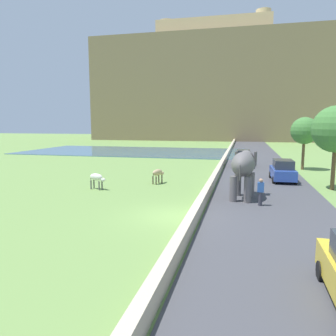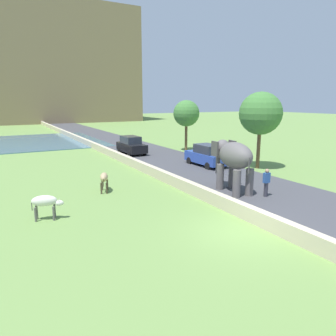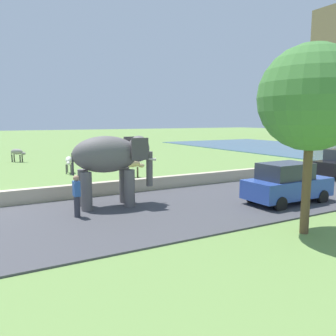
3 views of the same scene
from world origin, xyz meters
name	(u,v)px [view 2 (image 2 of 3)]	position (x,y,z in m)	size (l,w,h in m)	color
ground_plane	(241,232)	(0.00, 0.00, 0.00)	(220.00, 220.00, 0.00)	#6B8E47
road_surface	(146,153)	(5.00, 20.00, 0.03)	(7.00, 120.00, 0.06)	#424247
barrier_wall	(117,156)	(1.20, 18.00, 0.34)	(0.40, 110.00, 0.68)	beige
elephant	(233,158)	(3.45, 4.73, 2.04)	(1.73, 3.55, 2.99)	#605B5B
person_beside_elephant	(266,182)	(4.43, 3.02, 0.87)	(0.36, 0.22, 1.63)	#33333D
car_black	(131,145)	(3.42, 20.04, 0.90)	(1.86, 4.04, 1.80)	black
car_blue	(207,155)	(6.58, 11.61, 0.90)	(1.85, 4.03, 1.80)	#2D4CA8
cow_white	(46,202)	(-6.76, 5.33, 0.84)	(1.42, 0.74, 1.15)	silver
cow_tan	(104,178)	(-3.06, 8.44, 0.84)	(0.82, 1.41, 1.15)	tan
tree_near	(261,114)	(9.67, 9.02, 4.29)	(3.29, 3.29, 5.96)	brown
tree_mid	(186,114)	(9.37, 19.27, 3.93)	(2.72, 2.72, 5.32)	brown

